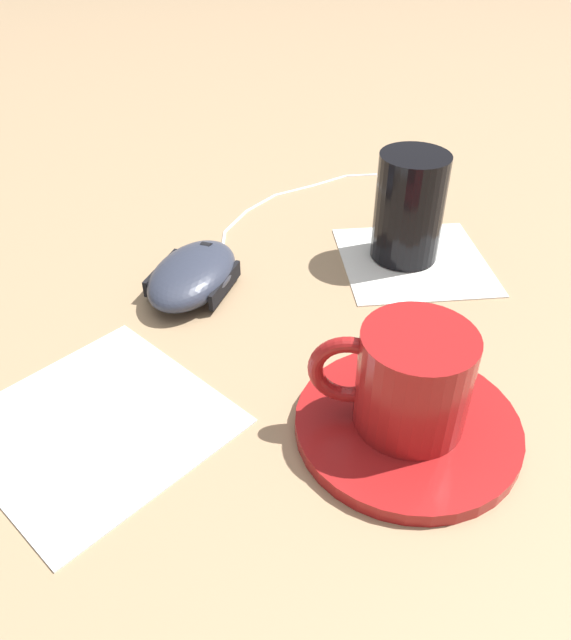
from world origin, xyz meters
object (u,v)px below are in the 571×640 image
Objects in this scene: coffee_cup at (409,379)px; drinking_glass at (409,207)px; saucer at (407,426)px; computer_mouse at (193,275)px.

drinking_glass reaches higher than coffee_cup.
saucer is at bearing -31.62° from coffee_cup.
drinking_glass is at bearing 14.59° from computer_mouse.
coffee_cup is 0.22m from drinking_glass.
drinking_glass is at bearing 80.21° from saucer.
coffee_cup is 1.04× the size of drinking_glass.
saucer is 0.04m from coffee_cup.
computer_mouse is (-0.16, 0.17, 0.01)m from saucer.
drinking_glass is at bearing 79.38° from coffee_cup.
computer_mouse is at bearing 132.20° from saucer.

